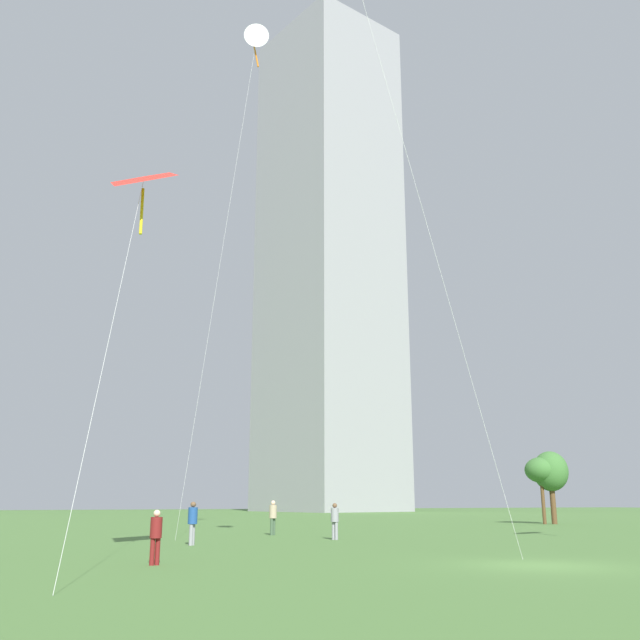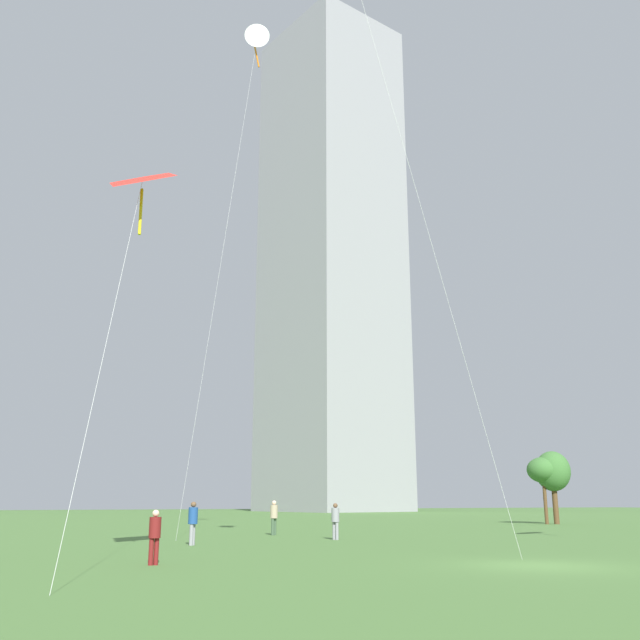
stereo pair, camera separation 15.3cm
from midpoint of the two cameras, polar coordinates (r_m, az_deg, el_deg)
name	(u,v)px [view 1 (the left image)]	position (r m, az deg, el deg)	size (l,w,h in m)	color
ground	(542,566)	(22.92, 17.42, -18.55)	(280.00, 280.00, 0.00)	#4C7538
person_standing_0	(335,519)	(36.04, 1.09, -15.85)	(0.39, 0.39, 1.75)	gray
person_standing_2	(156,533)	(22.65, -13.41, -16.51)	(0.36, 0.36, 1.60)	maroon
person_standing_3	(193,520)	(32.12, -10.47, -15.71)	(0.41, 0.41, 1.83)	gray
person_standing_4	(273,515)	(40.79, -3.96, -15.55)	(0.42, 0.42, 1.88)	#3F593F
kite_flying_0	(144,179)	(24.63, -14.34, 11.03)	(3.48, 7.65, 13.21)	silver
kite_flying_2	(256,40)	(47.25, -5.31, 21.72)	(4.77, 2.37, 30.59)	silver
park_tree_0	(541,471)	(62.22, 17.46, -11.61)	(2.61, 2.61, 5.38)	brown
park_tree_1	(551,472)	(62.62, 18.18, -11.66)	(2.87, 2.87, 5.87)	brown
distant_highrise_1	(329,256)	(135.34, 0.69, 5.19)	(19.89, 22.16, 94.80)	#939399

